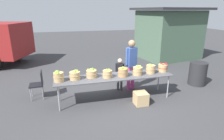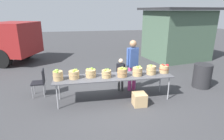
{
  "view_description": "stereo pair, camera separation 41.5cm",
  "coord_description": "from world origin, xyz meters",
  "px_view_note": "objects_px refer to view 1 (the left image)",
  "views": [
    {
      "loc": [
        -1.43,
        -5.05,
        2.62
      ],
      "look_at": [
        0.0,
        0.3,
        0.85
      ],
      "focal_mm": 30.19,
      "sensor_mm": 36.0,
      "label": 1
    },
    {
      "loc": [
        -1.02,
        -5.15,
        2.62
      ],
      "look_at": [
        0.0,
        0.3,
        0.85
      ],
      "focal_mm": 30.19,
      "sensor_mm": 36.0,
      "label": 2
    }
  ],
  "objects_px": {
    "apple_basket_green_0": "(59,76)",
    "apple_basket_green_2": "(92,73)",
    "trash_barrel": "(198,74)",
    "apple_basket_green_5": "(138,70)",
    "apple_basket_green_3": "(107,74)",
    "produce_crate": "(141,98)",
    "child_customer": "(120,72)",
    "market_table": "(115,77)",
    "apple_basket_green_4": "(123,72)",
    "folding_chair": "(38,83)",
    "apple_basket_red_0": "(163,68)",
    "vendor_adult": "(131,61)",
    "apple_basket_green_1": "(75,75)",
    "apple_basket_green_6": "(151,69)"
  },
  "relations": [
    {
      "from": "market_table",
      "to": "apple_basket_red_0",
      "type": "relative_size",
      "value": 11.43
    },
    {
      "from": "apple_basket_green_1",
      "to": "child_customer",
      "type": "bearing_deg",
      "value": 21.36
    },
    {
      "from": "folding_chair",
      "to": "trash_barrel",
      "type": "height_order",
      "value": "folding_chair"
    },
    {
      "from": "apple_basket_green_0",
      "to": "apple_basket_green_1",
      "type": "distance_m",
      "value": 0.44
    },
    {
      "from": "apple_basket_green_1",
      "to": "child_customer",
      "type": "xyz_separation_m",
      "value": [
        1.51,
        0.59,
        -0.22
      ]
    },
    {
      "from": "apple_basket_green_6",
      "to": "vendor_adult",
      "type": "bearing_deg",
      "value": 123.73
    },
    {
      "from": "folding_chair",
      "to": "trash_barrel",
      "type": "xyz_separation_m",
      "value": [
        5.47,
        -0.29,
        -0.09
      ]
    },
    {
      "from": "apple_basket_green_0",
      "to": "apple_basket_green_2",
      "type": "bearing_deg",
      "value": 5.64
    },
    {
      "from": "apple_basket_green_0",
      "to": "apple_basket_green_3",
      "type": "xyz_separation_m",
      "value": [
        1.36,
        -0.04,
        -0.02
      ]
    },
    {
      "from": "apple_basket_green_4",
      "to": "child_customer",
      "type": "distance_m",
      "value": 0.74
    },
    {
      "from": "apple_basket_green_3",
      "to": "produce_crate",
      "type": "bearing_deg",
      "value": -27.27
    },
    {
      "from": "vendor_adult",
      "to": "apple_basket_green_2",
      "type": "bearing_deg",
      "value": 5.05
    },
    {
      "from": "apple_basket_green_3",
      "to": "trash_barrel",
      "type": "distance_m",
      "value": 3.54
    },
    {
      "from": "apple_basket_green_0",
      "to": "produce_crate",
      "type": "relative_size",
      "value": 0.83
    },
    {
      "from": "apple_basket_green_3",
      "to": "apple_basket_green_1",
      "type": "bearing_deg",
      "value": 174.95
    },
    {
      "from": "apple_basket_green_3",
      "to": "apple_basket_green_6",
      "type": "distance_m",
      "value": 1.39
    },
    {
      "from": "apple_basket_green_3",
      "to": "vendor_adult",
      "type": "xyz_separation_m",
      "value": [
        0.97,
        0.66,
        0.13
      ]
    },
    {
      "from": "apple_basket_green_5",
      "to": "trash_barrel",
      "type": "bearing_deg",
      "value": 10.07
    },
    {
      "from": "trash_barrel",
      "to": "apple_basket_green_5",
      "type": "bearing_deg",
      "value": -169.93
    },
    {
      "from": "apple_basket_green_0",
      "to": "vendor_adult",
      "type": "xyz_separation_m",
      "value": [
        2.34,
        0.62,
        0.11
      ]
    },
    {
      "from": "apple_basket_green_5",
      "to": "child_customer",
      "type": "relative_size",
      "value": 0.27
    },
    {
      "from": "apple_basket_green_0",
      "to": "apple_basket_green_3",
      "type": "height_order",
      "value": "apple_basket_green_0"
    },
    {
      "from": "apple_basket_green_0",
      "to": "produce_crate",
      "type": "distance_m",
      "value": 2.4
    },
    {
      "from": "apple_basket_green_3",
      "to": "apple_basket_green_6",
      "type": "xyz_separation_m",
      "value": [
        1.38,
        0.05,
        0.01
      ]
    },
    {
      "from": "market_table",
      "to": "apple_basket_green_4",
      "type": "distance_m",
      "value": 0.3
    },
    {
      "from": "apple_basket_red_0",
      "to": "child_customer",
      "type": "relative_size",
      "value": 0.28
    },
    {
      "from": "apple_basket_green_0",
      "to": "child_customer",
      "type": "height_order",
      "value": "child_customer"
    },
    {
      "from": "folding_chair",
      "to": "produce_crate",
      "type": "relative_size",
      "value": 2.36
    },
    {
      "from": "trash_barrel",
      "to": "produce_crate",
      "type": "relative_size",
      "value": 2.29
    },
    {
      "from": "apple_basket_green_2",
      "to": "apple_basket_green_3",
      "type": "xyz_separation_m",
      "value": [
        0.44,
        -0.13,
        -0.0
      ]
    },
    {
      "from": "market_table",
      "to": "trash_barrel",
      "type": "bearing_deg",
      "value": 7.06
    },
    {
      "from": "apple_basket_green_1",
      "to": "apple_basket_green_4",
      "type": "bearing_deg",
      "value": -4.1
    },
    {
      "from": "vendor_adult",
      "to": "apple_basket_green_1",
      "type": "bearing_deg",
      "value": 1.43
    },
    {
      "from": "apple_basket_green_0",
      "to": "apple_basket_green_2",
      "type": "relative_size",
      "value": 0.96
    },
    {
      "from": "child_customer",
      "to": "produce_crate",
      "type": "relative_size",
      "value": 3.05
    },
    {
      "from": "apple_basket_green_4",
      "to": "folding_chair",
      "type": "distance_m",
      "value": 2.6
    },
    {
      "from": "apple_basket_green_1",
      "to": "apple_basket_red_0",
      "type": "xyz_separation_m",
      "value": [
        2.76,
        0.03,
        0.0
      ]
    },
    {
      "from": "apple_basket_red_0",
      "to": "market_table",
      "type": "bearing_deg",
      "value": -178.0
    },
    {
      "from": "apple_basket_green_2",
      "to": "folding_chair",
      "type": "distance_m",
      "value": 1.71
    },
    {
      "from": "apple_basket_green_2",
      "to": "apple_basket_green_5",
      "type": "xyz_separation_m",
      "value": [
        1.38,
        -0.12,
        0.01
      ]
    },
    {
      "from": "apple_basket_green_5",
      "to": "produce_crate",
      "type": "xyz_separation_m",
      "value": [
        -0.06,
        -0.46,
        -0.7
      ]
    },
    {
      "from": "apple_basket_green_4",
      "to": "child_customer",
      "type": "relative_size",
      "value": 0.27
    },
    {
      "from": "apple_basket_green_6",
      "to": "apple_basket_red_0",
      "type": "height_order",
      "value": "apple_basket_green_6"
    },
    {
      "from": "apple_basket_green_1",
      "to": "produce_crate",
      "type": "bearing_deg",
      "value": -16.52
    },
    {
      "from": "apple_basket_green_6",
      "to": "apple_basket_green_0",
      "type": "bearing_deg",
      "value": -179.8
    },
    {
      "from": "apple_basket_green_6",
      "to": "folding_chair",
      "type": "distance_m",
      "value": 3.47
    },
    {
      "from": "apple_basket_green_1",
      "to": "apple_basket_green_3",
      "type": "relative_size",
      "value": 1.08
    },
    {
      "from": "market_table",
      "to": "child_customer",
      "type": "bearing_deg",
      "value": 60.12
    },
    {
      "from": "apple_basket_green_2",
      "to": "apple_basket_green_6",
      "type": "relative_size",
      "value": 1.05
    },
    {
      "from": "apple_basket_red_0",
      "to": "child_customer",
      "type": "height_order",
      "value": "child_customer"
    }
  ]
}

